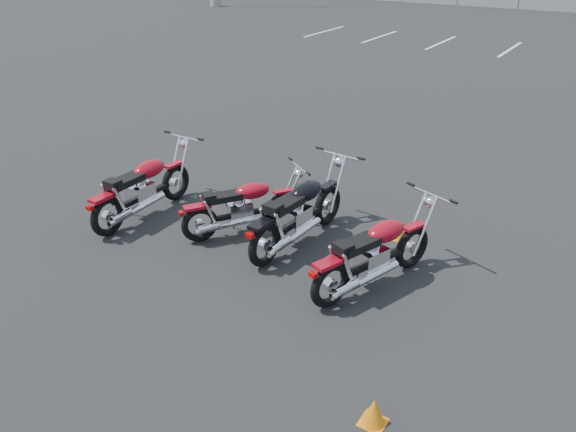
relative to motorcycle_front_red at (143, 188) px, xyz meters
The scene contains 8 objects.
ground 2.65m from the motorcycle_front_red, ahead, with size 120.00×120.00×0.00m, color black.
motorcycle_front_red is the anchor object (origin of this frame).
motorcycle_second_black 2.79m from the motorcycle_front_red, 12.64° to the left, with size 0.94×2.42×1.19m.
motorcycle_third_red 1.83m from the motorcycle_front_red, 13.23° to the left, with size 1.51×1.95×1.03m.
motorcycle_rear_red 4.22m from the motorcycle_front_red, ahead, with size 1.23×2.28×1.13m.
training_cone_near 4.35m from the motorcycle_front_red, 21.47° to the left, with size 0.23×0.23×0.27m.
training_cone_extra 5.69m from the motorcycle_front_red, 21.72° to the right, with size 0.26×0.26×0.31m.
parking_line_stripes 19.65m from the motorcycle_front_red, 89.79° to the left, with size 15.12×4.00×0.01m.
Camera 1 is at (4.18, -5.64, 4.38)m, focal length 35.00 mm.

